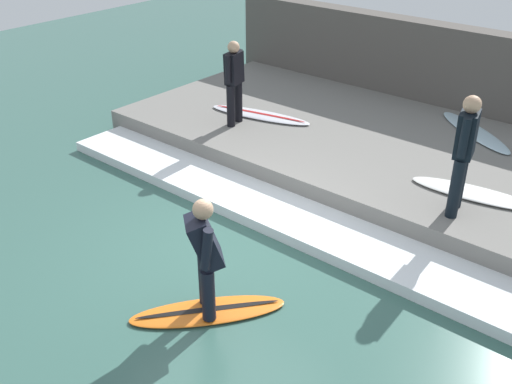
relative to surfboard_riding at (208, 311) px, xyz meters
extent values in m
plane|color=#386056|center=(1.04, 0.68, -0.03)|extent=(28.00, 28.00, 0.00)
cube|color=slate|center=(5.02, 0.68, 0.18)|extent=(4.40, 9.35, 0.43)
cube|color=#544F49|center=(7.47, 0.68, 0.97)|extent=(0.50, 9.82, 2.00)
cube|color=white|center=(2.30, 0.68, 0.05)|extent=(1.04, 8.88, 0.17)
ellipsoid|color=orange|center=(0.00, 0.00, 0.00)|extent=(1.77, 1.58, 0.06)
ellipsoid|color=black|center=(0.00, 0.00, 0.03)|extent=(1.40, 1.17, 0.01)
cylinder|color=black|center=(0.10, 0.12, 0.37)|extent=(0.16, 0.16, 0.68)
cylinder|color=black|center=(-0.10, -0.12, 0.37)|extent=(0.16, 0.16, 0.68)
cube|color=black|center=(0.00, 0.00, 1.02)|extent=(0.57, 0.57, 0.65)
sphere|color=tan|center=(0.00, 0.00, 1.43)|extent=(0.23, 0.23, 0.23)
cylinder|color=black|center=(0.14, 0.18, 1.05)|extent=(0.11, 0.19, 0.55)
cylinder|color=black|center=(-0.14, -0.18, 1.05)|extent=(0.11, 0.19, 0.55)
cylinder|color=black|center=(4.05, 3.05, 0.79)|extent=(0.15, 0.15, 0.79)
cylinder|color=black|center=(3.77, 3.00, 0.79)|extent=(0.15, 0.15, 0.79)
cube|color=black|center=(3.91, 3.02, 1.47)|extent=(0.41, 0.30, 0.57)
sphere|color=tan|center=(3.91, 3.02, 1.86)|extent=(0.22, 0.22, 0.22)
cylinder|color=black|center=(4.12, 3.07, 1.51)|extent=(0.11, 0.11, 0.50)
cylinder|color=black|center=(3.71, 2.98, 1.51)|extent=(0.11, 0.11, 0.50)
ellipsoid|color=silver|center=(4.49, 2.89, 0.43)|extent=(0.90, 2.15, 0.06)
ellipsoid|color=#B21E1E|center=(4.49, 2.89, 0.46)|extent=(0.49, 1.91, 0.01)
cylinder|color=black|center=(3.61, -1.47, 0.83)|extent=(0.16, 0.16, 0.87)
cylinder|color=black|center=(3.31, -1.54, 0.83)|extent=(0.16, 0.16, 0.87)
cube|color=black|center=(3.46, -1.51, 1.58)|extent=(0.45, 0.33, 0.63)
sphere|color=tan|center=(3.46, -1.51, 2.00)|extent=(0.24, 0.24, 0.24)
cylinder|color=black|center=(3.69, -1.45, 1.62)|extent=(0.12, 0.12, 0.55)
cylinder|color=black|center=(3.24, -1.56, 1.62)|extent=(0.12, 0.12, 0.55)
ellipsoid|color=white|center=(4.10, -1.56, 0.43)|extent=(0.76, 1.93, 0.06)
ellipsoid|color=silver|center=(6.36, -0.65, 0.43)|extent=(1.54, 1.92, 0.06)
camera|label=1|loc=(-3.94, -4.03, 4.74)|focal=42.00mm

